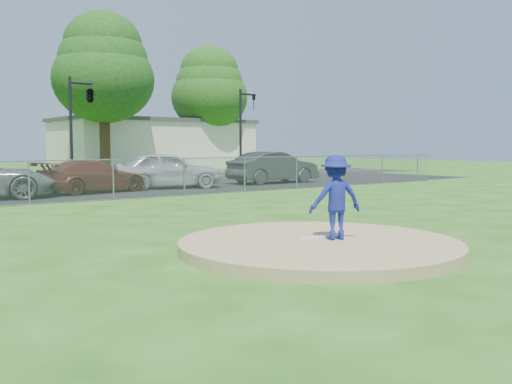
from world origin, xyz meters
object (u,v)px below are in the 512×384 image
(traffic_signal_center, at_px, (88,97))
(parked_car_pearl, at_px, (167,170))
(traffic_signal_right, at_px, (244,124))
(parked_car_charcoal, at_px, (274,167))
(tree_right, at_px, (103,67))
(tree_far_right, at_px, (209,88))
(commercial_building, at_px, (154,144))
(pitcher, at_px, (335,197))
(parked_car_darkred, at_px, (93,176))

(traffic_signal_center, distance_m, parked_car_pearl, 7.31)
(traffic_signal_right, distance_m, parked_car_charcoal, 7.27)
(traffic_signal_center, bearing_deg, traffic_signal_right, 0.00)
(traffic_signal_center, height_order, parked_car_charcoal, traffic_signal_center)
(tree_right, distance_m, parked_car_charcoal, 17.86)
(tree_far_right, distance_m, traffic_signal_right, 14.69)
(commercial_building, xyz_separation_m, traffic_signal_center, (-12.03, -16.00, 2.45))
(traffic_signal_right, relative_size, parked_car_charcoal, 1.11)
(commercial_building, relative_size, pitcher, 10.04)
(traffic_signal_right, xyz_separation_m, pitcher, (-13.91, -22.10, -2.35))
(tree_right, xyz_separation_m, tree_far_right, (11.00, 3.00, -0.59))
(tree_far_right, distance_m, pitcher, 40.69)
(commercial_building, distance_m, tree_far_right, 7.00)
(traffic_signal_right, bearing_deg, commercial_building, 83.71)
(parked_car_darkred, xyz_separation_m, parked_car_pearl, (3.70, 0.33, 0.17))
(tree_right, bearing_deg, tree_far_right, 15.26)
(tree_right, bearing_deg, parked_car_darkred, -114.16)
(tree_far_right, xyz_separation_m, pitcher, (-19.67, -35.10, -6.04))
(parked_car_charcoal, bearing_deg, tree_right, 8.95)
(tree_far_right, bearing_deg, commercial_building, 143.13)
(pitcher, distance_m, parked_car_charcoal, 19.42)
(commercial_building, relative_size, parked_car_darkred, 3.46)
(commercial_building, distance_m, traffic_signal_right, 16.14)
(tree_right, distance_m, parked_car_darkred, 19.34)
(tree_far_right, relative_size, traffic_signal_right, 1.92)
(commercial_building, height_order, parked_car_pearl, commercial_building)
(tree_right, distance_m, traffic_signal_center, 11.60)
(parked_car_darkred, height_order, parked_car_charcoal, parked_car_charcoal)
(commercial_building, xyz_separation_m, tree_right, (-7.00, -6.00, 5.49))
(traffic_signal_center, bearing_deg, tree_far_right, 39.04)
(commercial_building, relative_size, parked_car_charcoal, 3.24)
(parked_car_pearl, xyz_separation_m, parked_car_charcoal, (6.31, -0.17, -0.03))
(pitcher, height_order, parked_car_darkred, pitcher)
(commercial_building, bearing_deg, parked_car_charcoal, -101.11)
(commercial_building, bearing_deg, traffic_signal_right, -96.29)
(tree_far_right, height_order, traffic_signal_right, tree_far_right)
(traffic_signal_right, relative_size, parked_car_darkred, 1.18)
(pitcher, bearing_deg, traffic_signal_center, -79.71)
(traffic_signal_right, distance_m, parked_car_pearl, 11.11)
(traffic_signal_right, bearing_deg, tree_far_right, 66.09)
(parked_car_darkred, bearing_deg, parked_car_pearl, -96.12)
(tree_right, bearing_deg, traffic_signal_right, -62.36)
(traffic_signal_right, bearing_deg, traffic_signal_center, -180.00)
(tree_far_right, height_order, traffic_signal_center, tree_far_right)
(tree_right, relative_size, traffic_signal_center, 2.08)
(pitcher, height_order, parked_car_charcoal, pitcher)
(pitcher, relative_size, parked_car_charcoal, 0.32)
(tree_far_right, distance_m, parked_car_darkred, 27.52)
(parked_car_charcoal, bearing_deg, parked_car_darkred, 90.76)
(tree_right, relative_size, parked_car_charcoal, 2.30)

